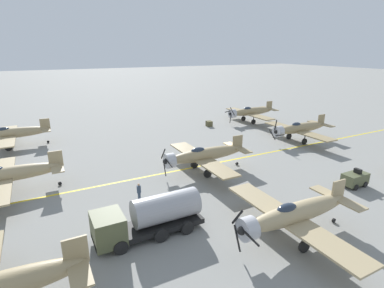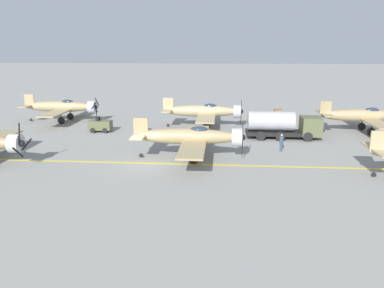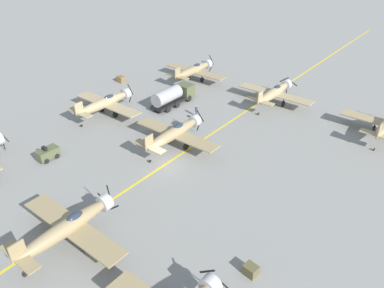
{
  "view_description": "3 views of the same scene",
  "coord_description": "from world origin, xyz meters",
  "px_view_note": "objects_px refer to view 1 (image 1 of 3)",
  "views": [
    {
      "loc": [
        -28.53,
        19.63,
        13.06
      ],
      "look_at": [
        1.91,
        3.7,
        2.2
      ],
      "focal_mm": 28.0,
      "sensor_mm": 36.0,
      "label": 1
    },
    {
      "loc": [
        30.46,
        6.8,
        9.76
      ],
      "look_at": [
        -0.21,
        4.36,
        1.75
      ],
      "focal_mm": 35.0,
      "sensor_mm": 36.0,
      "label": 2
    },
    {
      "loc": [
        25.15,
        -26.26,
        24.8
      ],
      "look_at": [
        1.99,
        2.94,
        2.36
      ],
      "focal_mm": 35.0,
      "sensor_mm": 36.0,
      "label": 3
    }
  ],
  "objects_px": {
    "airplane_mid_center": "(204,155)",
    "supply_crate_by_tanker": "(209,124)",
    "airplane_far_right": "(10,134)",
    "airplane_far_center": "(4,175)",
    "tow_tractor": "(355,179)",
    "ground_crew_walking": "(139,191)",
    "fuel_tanker": "(149,217)",
    "airplane_near_right": "(250,112)",
    "airplane_near_center": "(299,128)",
    "airplane_mid_left": "(294,214)"
  },
  "relations": [
    {
      "from": "airplane_near_right",
      "to": "airplane_mid_center",
      "type": "distance_m",
      "value": 25.83
    },
    {
      "from": "airplane_near_right",
      "to": "supply_crate_by_tanker",
      "type": "relative_size",
      "value": 10.79
    },
    {
      "from": "airplane_far_right",
      "to": "airplane_near_center",
      "type": "bearing_deg",
      "value": -104.33
    },
    {
      "from": "airplane_far_center",
      "to": "tow_tractor",
      "type": "xyz_separation_m",
      "value": [
        -13.87,
        -30.67,
        -1.22
      ]
    },
    {
      "from": "airplane_mid_left",
      "to": "airplane_mid_center",
      "type": "distance_m",
      "value": 13.68
    },
    {
      "from": "airplane_mid_left",
      "to": "airplane_far_right",
      "type": "bearing_deg",
      "value": 41.13
    },
    {
      "from": "airplane_mid_left",
      "to": "airplane_near_right",
      "type": "bearing_deg",
      "value": -21.45
    },
    {
      "from": "airplane_mid_center",
      "to": "airplane_far_center",
      "type": "relative_size",
      "value": 1.0
    },
    {
      "from": "airplane_far_center",
      "to": "fuel_tanker",
      "type": "height_order",
      "value": "airplane_far_center"
    },
    {
      "from": "airplane_near_center",
      "to": "tow_tractor",
      "type": "bearing_deg",
      "value": 147.95
    },
    {
      "from": "tow_tractor",
      "to": "supply_crate_by_tanker",
      "type": "distance_m",
      "value": 27.89
    },
    {
      "from": "airplane_near_center",
      "to": "airplane_far_center",
      "type": "xyz_separation_m",
      "value": [
        0.15,
        37.35,
        0.0
      ]
    },
    {
      "from": "fuel_tanker",
      "to": "tow_tractor",
      "type": "bearing_deg",
      "value": -94.49
    },
    {
      "from": "airplane_near_right",
      "to": "ground_crew_walking",
      "type": "distance_m",
      "value": 34.43
    },
    {
      "from": "airplane_far_right",
      "to": "airplane_far_center",
      "type": "bearing_deg",
      "value": -169.82
    },
    {
      "from": "fuel_tanker",
      "to": "supply_crate_by_tanker",
      "type": "height_order",
      "value": "fuel_tanker"
    },
    {
      "from": "airplane_mid_center",
      "to": "tow_tractor",
      "type": "relative_size",
      "value": 4.62
    },
    {
      "from": "airplane_far_right",
      "to": "supply_crate_by_tanker",
      "type": "bearing_deg",
      "value": -84.97
    },
    {
      "from": "airplane_mid_center",
      "to": "supply_crate_by_tanker",
      "type": "xyz_separation_m",
      "value": [
        17.77,
        -11.3,
        -1.55
      ]
    },
    {
      "from": "tow_tractor",
      "to": "airplane_near_right",
      "type": "bearing_deg",
      "value": -16.62
    },
    {
      "from": "airplane_mid_center",
      "to": "ground_crew_walking",
      "type": "height_order",
      "value": "airplane_mid_center"
    },
    {
      "from": "airplane_near_right",
      "to": "airplane_far_center",
      "type": "distance_m",
      "value": 40.84
    },
    {
      "from": "tow_tractor",
      "to": "ground_crew_walking",
      "type": "height_order",
      "value": "tow_tractor"
    },
    {
      "from": "airplane_near_right",
      "to": "fuel_tanker",
      "type": "distance_m",
      "value": 38.5
    },
    {
      "from": "fuel_tanker",
      "to": "tow_tractor",
      "type": "distance_m",
      "value": 21.09
    },
    {
      "from": "supply_crate_by_tanker",
      "to": "airplane_near_right",
      "type": "bearing_deg",
      "value": -96.7
    },
    {
      "from": "airplane_far_right",
      "to": "airplane_mid_center",
      "type": "relative_size",
      "value": 1.0
    },
    {
      "from": "ground_crew_walking",
      "to": "airplane_near_right",
      "type": "bearing_deg",
      "value": -54.64
    },
    {
      "from": "airplane_far_right",
      "to": "tow_tractor",
      "type": "height_order",
      "value": "airplane_far_right"
    },
    {
      "from": "airplane_near_center",
      "to": "tow_tractor",
      "type": "distance_m",
      "value": 15.31
    },
    {
      "from": "fuel_tanker",
      "to": "airplane_far_center",
      "type": "bearing_deg",
      "value": 38.32
    },
    {
      "from": "ground_crew_walking",
      "to": "fuel_tanker",
      "type": "bearing_deg",
      "value": 169.63
    },
    {
      "from": "fuel_tanker",
      "to": "ground_crew_walking",
      "type": "relative_size",
      "value": 4.69
    },
    {
      "from": "airplane_far_right",
      "to": "airplane_near_right",
      "type": "bearing_deg",
      "value": -85.48
    },
    {
      "from": "airplane_near_center",
      "to": "supply_crate_by_tanker",
      "type": "relative_size",
      "value": 10.79
    },
    {
      "from": "tow_tractor",
      "to": "supply_crate_by_tanker",
      "type": "relative_size",
      "value": 2.34
    },
    {
      "from": "airplane_far_center",
      "to": "tow_tractor",
      "type": "distance_m",
      "value": 33.69
    },
    {
      "from": "airplane_mid_left",
      "to": "airplane_mid_center",
      "type": "relative_size",
      "value": 1.0
    },
    {
      "from": "airplane_mid_left",
      "to": "tow_tractor",
      "type": "bearing_deg",
      "value": -61.61
    },
    {
      "from": "ground_crew_walking",
      "to": "airplane_far_center",
      "type": "bearing_deg",
      "value": 57.14
    },
    {
      "from": "airplane_mid_center",
      "to": "ground_crew_walking",
      "type": "distance_m",
      "value": 9.07
    },
    {
      "from": "fuel_tanker",
      "to": "ground_crew_walking",
      "type": "xyz_separation_m",
      "value": [
        5.35,
        -0.98,
        -0.58
      ]
    },
    {
      "from": "airplane_mid_center",
      "to": "supply_crate_by_tanker",
      "type": "distance_m",
      "value": 21.12
    },
    {
      "from": "airplane_near_center",
      "to": "supply_crate_by_tanker",
      "type": "distance_m",
      "value": 15.86
    },
    {
      "from": "airplane_far_right",
      "to": "fuel_tanker",
      "type": "xyz_separation_m",
      "value": [
        -28.55,
        -9.9,
        -0.5
      ]
    },
    {
      "from": "fuel_tanker",
      "to": "airplane_far_right",
      "type": "bearing_deg",
      "value": 19.13
    },
    {
      "from": "airplane_near_right",
      "to": "fuel_tanker",
      "type": "xyz_separation_m",
      "value": [
        -25.26,
        29.04,
        -0.5
      ]
    },
    {
      "from": "airplane_mid_center",
      "to": "airplane_near_center",
      "type": "height_order",
      "value": "airplane_near_center"
    },
    {
      "from": "airplane_near_right",
      "to": "airplane_mid_center",
      "type": "xyz_separation_m",
      "value": [
        -16.8,
        19.62,
        0.0
      ]
    },
    {
      "from": "supply_crate_by_tanker",
      "to": "tow_tractor",
      "type": "bearing_deg",
      "value": -179.41
    }
  ]
}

